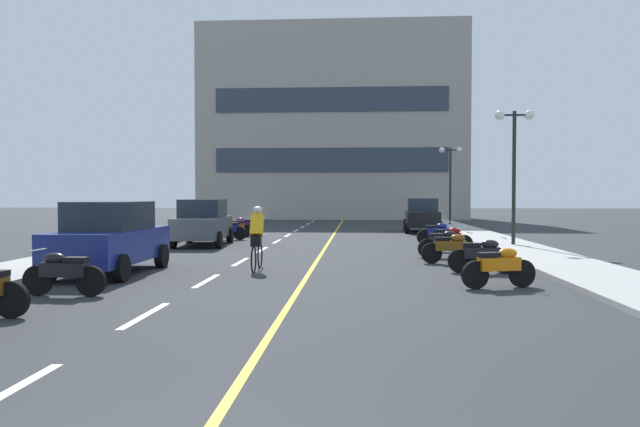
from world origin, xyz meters
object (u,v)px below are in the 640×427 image
motorcycle_5 (451,247)px  motorcycle_7 (449,238)px  street_lamp_mid (514,146)px  motorcycle_11 (244,225)px  street_lamp_far (450,168)px  parked_car_far (422,215)px  motorcycle_10 (235,227)px  motorcycle_4 (482,255)px  motorcycle_9 (228,229)px  parked_car_mid (203,222)px  motorcycle_3 (499,266)px  motorcycle_2 (64,272)px  parked_car_near (110,238)px  motorcycle_8 (437,233)px  cyclist_rider (257,237)px  motorcycle_6 (444,243)px

motorcycle_5 → motorcycle_7: (0.49, 3.77, 0.00)m
street_lamp_mid → motorcycle_11: 13.84m
street_lamp_far → parked_car_far: (-2.43, -6.20, -2.83)m
motorcycle_5 → motorcycle_10: bearing=128.8°
motorcycle_4 → motorcycle_9: bearing=129.1°
motorcycle_11 → parked_car_mid: bearing=-93.5°
street_lamp_mid → street_lamp_far: (-0.01, 15.78, -0.08)m
street_lamp_far → motorcycle_3: street_lamp_far is taller
motorcycle_2 → parked_car_far: bearing=66.7°
motorcycle_3 → motorcycle_9: 16.09m
parked_car_mid → motorcycle_5: size_ratio=2.52×
parked_car_far → motorcycle_4: (-0.29, -17.33, -0.44)m
street_lamp_mid → parked_car_mid: (-12.01, 0.23, -2.92)m
parked_car_mid → parked_car_near: bearing=-90.6°
motorcycle_5 → motorcycle_8: same height
motorcycle_2 → motorcycle_11: (0.02, 18.56, 0.00)m
street_lamp_mid → motorcycle_11: (-11.61, 6.75, -3.36)m
street_lamp_mid → cyclist_rider: bearing=-138.5°
motorcycle_10 → motorcycle_7: bearing=-37.2°
motorcycle_6 → cyclist_rider: 6.51m
motorcycle_10 → parked_car_mid: bearing=-93.3°
parked_car_near → motorcycle_9: parked_car_near is taller
motorcycle_11 → motorcycle_8: bearing=-30.9°
motorcycle_10 → parked_car_far: bearing=26.3°
motorcycle_3 → motorcycle_7: (0.17, 8.40, 0.00)m
parked_car_mid → motorcycle_3: parked_car_mid is taller
street_lamp_far → motorcycle_8: (-2.66, -14.39, -3.28)m
street_lamp_far → parked_car_mid: size_ratio=1.15×
parked_car_far → motorcycle_10: size_ratio=2.55×
motorcycle_3 → cyclist_rider: cyclist_rider is taller
parked_car_near → motorcycle_3: bearing=-10.9°
street_lamp_mid → street_lamp_far: size_ratio=1.03×
street_lamp_far → motorcycle_2: 30.12m
motorcycle_4 → motorcycle_9: size_ratio=1.01×
motorcycle_10 → motorcycle_5: bearing=-51.2°
motorcycle_4 → motorcycle_5: (-0.46, 2.13, 0.00)m
parked_car_mid → motorcycle_11: bearing=86.5°
street_lamp_mid → motorcycle_10: bearing=157.0°
street_lamp_far → motorcycle_11: 15.06m
street_lamp_mid → motorcycle_9: 12.56m
parked_car_near → motorcycle_11: bearing=88.2°
street_lamp_far → motorcycle_7: 18.14m
motorcycle_3 → motorcycle_6: same height
cyclist_rider → motorcycle_5: bearing=19.7°
motorcycle_5 → cyclist_rider: cyclist_rider is taller
motorcycle_5 → motorcycle_8: bearing=85.8°
motorcycle_3 → street_lamp_far: bearing=83.7°
street_lamp_far → motorcycle_5: size_ratio=2.90×
street_lamp_mid → parked_car_far: bearing=104.3°
motorcycle_5 → motorcycle_10: (-8.54, 10.62, 0.00)m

